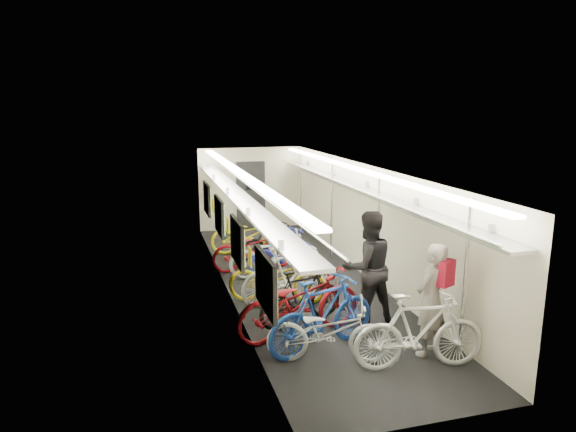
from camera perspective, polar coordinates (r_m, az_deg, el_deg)
train_car_shell at (r=10.87m, az=-1.61°, el=1.87°), size 10.00×10.00×10.00m
bicycle_0 at (r=7.49m, az=4.53°, el=-12.67°), size 1.88×1.14×0.93m
bicycle_1 at (r=7.76m, az=3.87°, el=-10.86°), size 1.99×1.13×1.15m
bicycle_2 at (r=8.19m, az=1.27°, el=-9.57°), size 2.29×1.22×1.14m
bicycle_3 at (r=8.68m, az=1.49°, el=-8.94°), size 1.66×0.86×0.96m
bicycle_4 at (r=9.58m, az=-1.22°, el=-6.86°), size 1.93×1.25×0.96m
bicycle_5 at (r=9.41m, az=0.38°, el=-6.64°), size 1.92×0.65×1.14m
bicycle_6 at (r=10.88m, az=-1.54°, el=-4.37°), size 1.98×0.91×1.00m
bicycle_7 at (r=11.04m, az=-0.56°, el=-4.04°), size 1.78×1.07×1.04m
bicycle_8 at (r=11.43m, az=-3.81°, el=-3.60°), size 1.94×0.80×1.00m
bicycle_9 at (r=12.05m, az=-1.78°, el=-2.86°), size 1.63×0.80×0.94m
bicycle_10 at (r=12.61m, az=-4.27°, el=-2.06°), size 2.01×1.07×1.00m
bicycle_11 at (r=7.46m, az=14.38°, el=-12.35°), size 1.92×0.79×1.12m
passenger_near at (r=7.82m, az=15.61°, el=-8.97°), size 0.74×0.65×1.70m
passenger_mid at (r=8.73m, az=8.82°, el=-5.61°), size 0.98×0.78×1.92m
backpack at (r=7.66m, az=17.17°, el=-6.09°), size 0.29×0.24×0.38m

